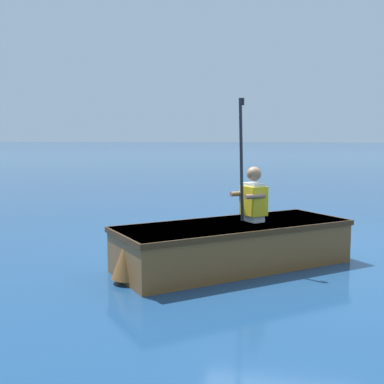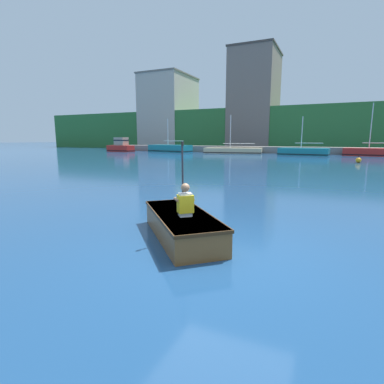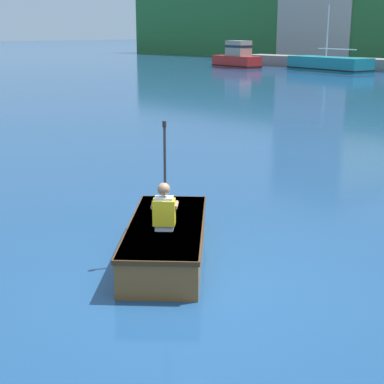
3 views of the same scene
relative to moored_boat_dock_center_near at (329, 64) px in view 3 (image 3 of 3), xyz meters
name	(u,v)px [view 3 (image 3 of 3)]	position (x,y,z in m)	size (l,w,h in m)	color
ground_plane	(195,292)	(20.64, -35.25, -0.51)	(300.00, 300.00, 0.00)	navy
moored_boat_dock_center_near	(329,64)	(0.00, 0.00, 0.00)	(7.32, 3.58, 4.90)	#197A84
moored_boat_dock_east_end	(237,58)	(-7.83, -1.73, 0.31)	(4.89, 2.35, 2.20)	red
rowboat_foreground	(167,238)	(19.56, -34.72, -0.22)	(2.62, 2.73, 0.51)	brown
person_paddler	(164,208)	(19.76, -34.94, 0.30)	(0.46, 0.46, 1.43)	silver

